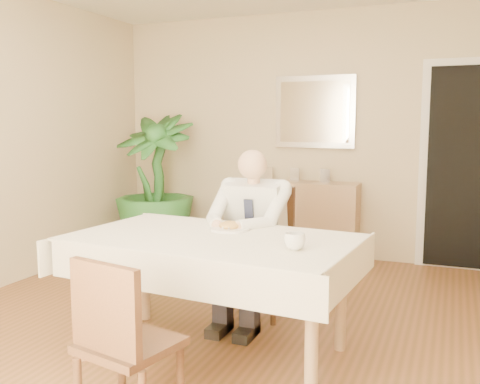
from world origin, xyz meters
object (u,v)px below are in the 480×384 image
at_px(dining_table, 212,250).
at_px(potted_palm, 155,184).
at_px(chair_far, 261,241).
at_px(seated_man, 248,228).
at_px(chair_near, 120,338).
at_px(sideboard, 309,220).
at_px(coffee_mug, 295,241).

xyz_separation_m(dining_table, potted_palm, (-1.71, 2.19, 0.10)).
height_order(dining_table, chair_far, chair_far).
bearing_deg(seated_man, potted_palm, 137.03).
distance_m(dining_table, chair_near, 0.96).
xyz_separation_m(dining_table, chair_near, (-0.02, -0.94, -0.20)).
height_order(chair_far, sideboard, chair_far).
bearing_deg(chair_far, dining_table, -90.20).
bearing_deg(sideboard, coffee_mug, -77.92).
bearing_deg(chair_near, seated_man, 101.27).
relative_size(dining_table, chair_far, 1.89).
bearing_deg(sideboard, chair_near, -90.20).
bearing_deg(potted_palm, coffee_mug, -45.73).
distance_m(seated_man, potted_palm, 2.34).
relative_size(chair_far, sideboard, 0.93).
xyz_separation_m(dining_table, seated_man, (-0.00, 0.59, 0.02)).
bearing_deg(dining_table, coffee_mug, -9.41).
relative_size(dining_table, potted_palm, 1.17).
relative_size(dining_table, coffee_mug, 15.57).
relative_size(chair_far, coffee_mug, 8.23).
xyz_separation_m(dining_table, sideboard, (-0.06, 2.56, -0.26)).
distance_m(chair_near, coffee_mug, 1.04).
relative_size(sideboard, potted_palm, 0.67).
bearing_deg(sideboard, dining_table, -89.48).
bearing_deg(seated_man, dining_table, -90.00).
bearing_deg(dining_table, sideboard, 96.25).
distance_m(chair_far, chair_near, 1.83).
xyz_separation_m(chair_far, seated_man, (-0.00, -0.29, 0.15)).
bearing_deg(potted_palm, sideboard, 12.68).
xyz_separation_m(chair_far, chair_near, (-0.02, -1.83, -0.07)).
bearing_deg(chair_near, chair_far, 101.40).
xyz_separation_m(chair_near, sideboard, (-0.04, 3.51, -0.06)).
bearing_deg(dining_table, seated_man, 94.93).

